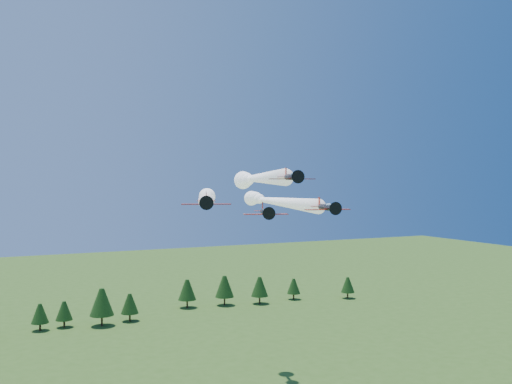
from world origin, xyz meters
name	(u,v)px	position (x,y,z in m)	size (l,w,h in m)	color
plane_lead	(256,178)	(5.06, 15.04, 46.30)	(14.73, 43.43, 3.70)	black
plane_left	(206,197)	(-0.11, 27.43, 42.54)	(20.02, 44.56, 3.70)	black
plane_right	(272,201)	(16.57, 30.83, 41.53)	(17.12, 59.65, 3.70)	black
plane_slot	(266,212)	(2.32, 5.57, 40.58)	(7.47, 8.32, 2.63)	black
treeline	(110,301)	(-2.88, 110.26, 6.35)	(171.37, 20.45, 11.90)	#382314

